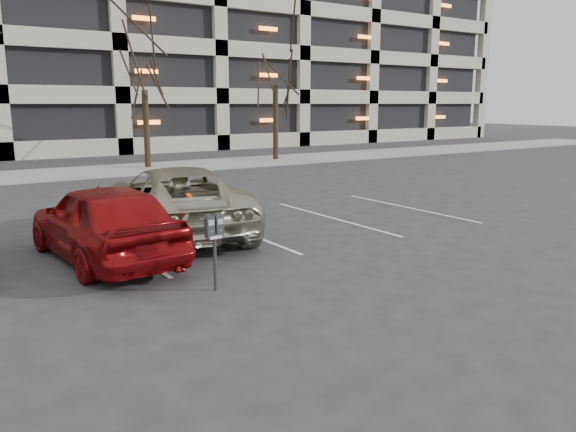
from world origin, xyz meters
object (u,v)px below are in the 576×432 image
(parking_meter, at_px, (214,233))
(car_red, at_px, (104,222))
(tree_c, at_px, (142,39))
(tree_d, at_px, (275,37))
(suv_silver, at_px, (176,200))

(parking_meter, distance_m, car_red, 2.97)
(tree_c, height_order, parking_meter, tree_c)
(tree_d, bearing_deg, car_red, -131.88)
(car_red, bearing_deg, tree_d, -136.50)
(parking_meter, bearing_deg, tree_d, 49.44)
(tree_c, relative_size, car_red, 1.77)
(car_red, bearing_deg, tree_c, -117.13)
(tree_d, bearing_deg, tree_c, 180.00)
(suv_silver, bearing_deg, car_red, 45.73)
(parking_meter, relative_size, suv_silver, 0.21)
(tree_d, height_order, car_red, tree_d)
(tree_c, xyz_separation_m, suv_silver, (-3.94, -13.05, -5.02))
(tree_d, xyz_separation_m, car_red, (-13.01, -14.51, -5.58))
(parking_meter, bearing_deg, tree_c, 68.05)
(tree_c, bearing_deg, tree_d, 0.00)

